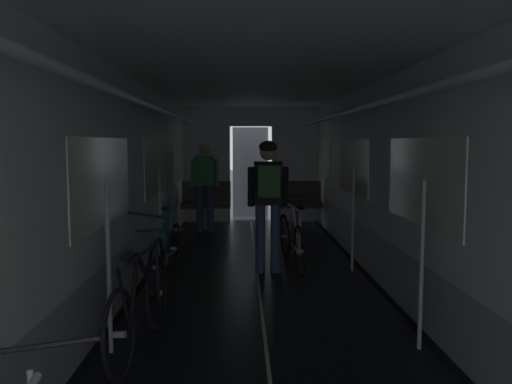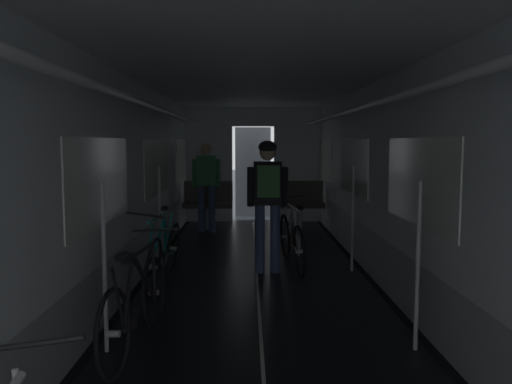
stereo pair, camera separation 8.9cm
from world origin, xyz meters
name	(u,v)px [view 2 (the right image)]	position (x,y,z in m)	size (l,w,h in m)	color
train_car_shell	(258,143)	(0.00, 3.60, 1.70)	(3.14, 12.34, 2.57)	black
bench_seat_far_left	(208,200)	(-0.90, 8.07, 0.57)	(0.98, 0.51, 0.95)	gray
bench_seat_far_right	(299,200)	(0.90, 8.07, 0.57)	(0.98, 0.51, 0.95)	gray
bicycle_black	(136,305)	(-1.03, 2.11, 0.38)	(0.44, 1.69, 0.94)	black
bicycle_teal	(163,253)	(-1.13, 4.12, 0.38)	(0.45, 1.69, 0.95)	black
person_cyclist_aisle	(268,192)	(0.14, 4.62, 1.07)	(0.53, 0.39, 1.73)	#384C75
bicycle_silver_in_aisle	(292,240)	(0.49, 4.89, 0.38)	(0.44, 1.69, 0.95)	black
person_standing_near_bench	(206,181)	(-0.90, 7.70, 0.98)	(0.53, 0.23, 1.69)	#384C75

